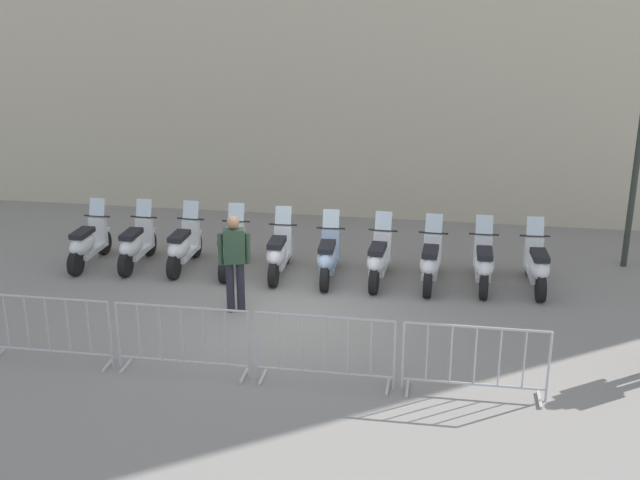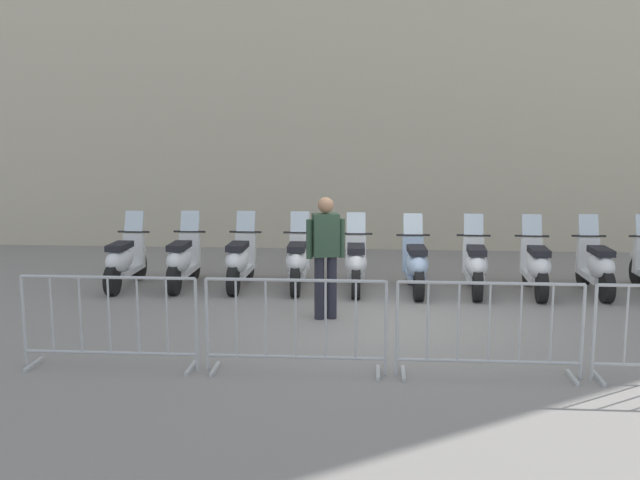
{
  "view_description": "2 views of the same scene",
  "coord_description": "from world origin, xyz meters",
  "px_view_note": "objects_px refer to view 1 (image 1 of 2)",
  "views": [
    {
      "loc": [
        0.51,
        -12.67,
        5.7
      ],
      "look_at": [
        0.61,
        1.21,
        0.94
      ],
      "focal_mm": 44.97,
      "sensor_mm": 36.0,
      "label": 1
    },
    {
      "loc": [
        -1.91,
        -9.86,
        2.74
      ],
      "look_at": [
        -0.82,
        1.28,
        0.95
      ],
      "focal_mm": 41.05,
      "sensor_mm": 36.0,
      "label": 2
    }
  ],
  "objects_px": {
    "motorcycle_5": "(328,258)",
    "barrier_segment_3": "(475,362)",
    "barrier_segment_2": "(325,351)",
    "barrier_segment_1": "(182,340)",
    "motorcycle_0": "(87,244)",
    "barrier_segment_0": "(48,330)",
    "motorcycle_6": "(379,260)",
    "motorcycle_2": "(183,247)",
    "motorcycle_7": "(430,263)",
    "motorcycle_1": "(136,245)",
    "motorcycle_4": "(279,254)",
    "officer_near_row_end": "(234,258)",
    "motorcycle_3": "(231,250)",
    "motorcycle_8": "(483,265)",
    "motorcycle_9": "(537,267)"
  },
  "relations": [
    {
      "from": "motorcycle_6",
      "to": "motorcycle_9",
      "type": "xyz_separation_m",
      "value": [
        2.89,
        -0.37,
        0.0
      ]
    },
    {
      "from": "motorcycle_0",
      "to": "motorcycle_9",
      "type": "relative_size",
      "value": 0.99
    },
    {
      "from": "motorcycle_5",
      "to": "motorcycle_4",
      "type": "bearing_deg",
      "value": 166.18
    },
    {
      "from": "motorcycle_5",
      "to": "barrier_segment_2",
      "type": "distance_m",
      "value": 4.01
    },
    {
      "from": "motorcycle_0",
      "to": "motorcycle_2",
      "type": "xyz_separation_m",
      "value": [
        1.93,
        -0.2,
        0.0
      ]
    },
    {
      "from": "officer_near_row_end",
      "to": "motorcycle_6",
      "type": "bearing_deg",
      "value": 26.81
    },
    {
      "from": "motorcycle_6",
      "to": "barrier_segment_3",
      "type": "relative_size",
      "value": 0.86
    },
    {
      "from": "motorcycle_1",
      "to": "motorcycle_7",
      "type": "bearing_deg",
      "value": -10.48
    },
    {
      "from": "motorcycle_5",
      "to": "motorcycle_8",
      "type": "xyz_separation_m",
      "value": [
        2.88,
        -0.39,
        0.0
      ]
    },
    {
      "from": "motorcycle_6",
      "to": "motorcycle_3",
      "type": "bearing_deg",
      "value": 168.19
    },
    {
      "from": "motorcycle_8",
      "to": "barrier_segment_0",
      "type": "height_order",
      "value": "motorcycle_8"
    },
    {
      "from": "motorcycle_2",
      "to": "barrier_segment_1",
      "type": "relative_size",
      "value": 0.86
    },
    {
      "from": "motorcycle_5",
      "to": "motorcycle_8",
      "type": "height_order",
      "value": "same"
    },
    {
      "from": "motorcycle_1",
      "to": "motorcycle_7",
      "type": "distance_m",
      "value": 5.81
    },
    {
      "from": "motorcycle_6",
      "to": "barrier_segment_1",
      "type": "height_order",
      "value": "motorcycle_6"
    },
    {
      "from": "motorcycle_9",
      "to": "barrier_segment_1",
      "type": "xyz_separation_m",
      "value": [
        -6.03,
        -3.16,
        0.07
      ]
    },
    {
      "from": "motorcycle_1",
      "to": "barrier_segment_0",
      "type": "bearing_deg",
      "value": -96.31
    },
    {
      "from": "motorcycle_6",
      "to": "barrier_segment_1",
      "type": "xyz_separation_m",
      "value": [
        -3.14,
        -3.53,
        0.07
      ]
    },
    {
      "from": "barrier_segment_0",
      "to": "barrier_segment_1",
      "type": "distance_m",
      "value": 2.1
    },
    {
      "from": "motorcycle_0",
      "to": "motorcycle_3",
      "type": "xyz_separation_m",
      "value": [
        2.89,
        -0.37,
        0.0
      ]
    },
    {
      "from": "motorcycle_0",
      "to": "barrier_segment_2",
      "type": "height_order",
      "value": "motorcycle_0"
    },
    {
      "from": "motorcycle_7",
      "to": "officer_near_row_end",
      "type": "distance_m",
      "value": 3.74
    },
    {
      "from": "motorcycle_6",
      "to": "barrier_segment_2",
      "type": "relative_size",
      "value": 0.86
    },
    {
      "from": "motorcycle_3",
      "to": "barrier_segment_1",
      "type": "height_order",
      "value": "motorcycle_3"
    },
    {
      "from": "motorcycle_4",
      "to": "motorcycle_7",
      "type": "distance_m",
      "value": 2.9
    },
    {
      "from": "motorcycle_5",
      "to": "barrier_segment_3",
      "type": "xyz_separation_m",
      "value": [
        1.96,
        -4.37,
        0.07
      ]
    },
    {
      "from": "motorcycle_2",
      "to": "barrier_segment_0",
      "type": "bearing_deg",
      "value": -109.69
    },
    {
      "from": "motorcycle_5",
      "to": "barrier_segment_1",
      "type": "relative_size",
      "value": 0.87
    },
    {
      "from": "motorcycle_7",
      "to": "motorcycle_2",
      "type": "bearing_deg",
      "value": 168.96
    },
    {
      "from": "motorcycle_5",
      "to": "motorcycle_7",
      "type": "relative_size",
      "value": 1.01
    },
    {
      "from": "motorcycle_2",
      "to": "barrier_segment_3",
      "type": "distance_m",
      "value": 6.93
    },
    {
      "from": "barrier_segment_3",
      "to": "motorcycle_0",
      "type": "bearing_deg",
      "value": 142.35
    },
    {
      "from": "motorcycle_0",
      "to": "barrier_segment_2",
      "type": "relative_size",
      "value": 0.86
    },
    {
      "from": "barrier_segment_3",
      "to": "officer_near_row_end",
      "type": "xyz_separation_m",
      "value": [
        -3.58,
        2.93,
        0.46
      ]
    },
    {
      "from": "motorcycle_6",
      "to": "motorcycle_7",
      "type": "relative_size",
      "value": 1.0
    },
    {
      "from": "motorcycle_1",
      "to": "motorcycle_2",
      "type": "height_order",
      "value": "same"
    },
    {
      "from": "motorcycle_1",
      "to": "motorcycle_7",
      "type": "xyz_separation_m",
      "value": [
        5.71,
        -1.06,
        0.0
      ]
    },
    {
      "from": "motorcycle_6",
      "to": "barrier_segment_1",
      "type": "relative_size",
      "value": 0.86
    },
    {
      "from": "motorcycle_5",
      "to": "barrier_segment_3",
      "type": "relative_size",
      "value": 0.87
    },
    {
      "from": "officer_near_row_end",
      "to": "motorcycle_0",
      "type": "bearing_deg",
      "value": 144.38
    },
    {
      "from": "motorcycle_1",
      "to": "officer_near_row_end",
      "type": "xyz_separation_m",
      "value": [
        2.19,
        -2.19,
        0.53
      ]
    },
    {
      "from": "motorcycle_0",
      "to": "motorcycle_9",
      "type": "height_order",
      "value": "same"
    },
    {
      "from": "motorcycle_2",
      "to": "motorcycle_9",
      "type": "bearing_deg",
      "value": -9.6
    },
    {
      "from": "barrier_segment_0",
      "to": "barrier_segment_3",
      "type": "relative_size",
      "value": 1.0
    },
    {
      "from": "motorcycle_0",
      "to": "motorcycle_4",
      "type": "xyz_separation_m",
      "value": [
        3.83,
        -0.6,
        0.0
      ]
    },
    {
      "from": "barrier_segment_1",
      "to": "motorcycle_0",
      "type": "bearing_deg",
      "value": 120.01
    },
    {
      "from": "motorcycle_8",
      "to": "barrier_segment_0",
      "type": "bearing_deg",
      "value": -157.76
    },
    {
      "from": "motorcycle_1",
      "to": "motorcycle_3",
      "type": "relative_size",
      "value": 1.0
    },
    {
      "from": "motorcycle_2",
      "to": "barrier_segment_0",
      "type": "relative_size",
      "value": 0.86
    },
    {
      "from": "motorcycle_3",
      "to": "motorcycle_5",
      "type": "relative_size",
      "value": 1.0
    }
  ]
}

